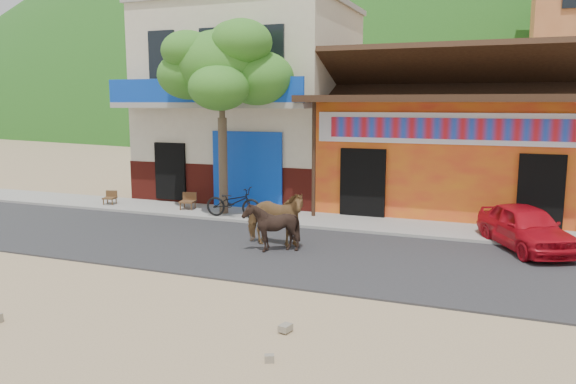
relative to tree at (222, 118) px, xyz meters
name	(u,v)px	position (x,y,z in m)	size (l,w,h in m)	color
ground	(294,290)	(4.60, -5.80, -3.12)	(120.00, 120.00, 0.00)	#9E825B
road	(332,256)	(4.60, -3.30, -3.10)	(60.00, 5.00, 0.04)	#28282B
sidewalk	(367,225)	(4.60, 0.20, -3.06)	(60.00, 2.00, 0.12)	gray
dance_club	(454,156)	(6.60, 4.20, -1.32)	(8.00, 6.00, 3.60)	orange
cafe_building	(253,105)	(-0.90, 4.20, 0.38)	(7.00, 6.00, 7.00)	beige
hillside	(485,37)	(4.60, 64.20, 8.88)	(100.00, 40.00, 24.00)	#194C14
tree	(222,118)	(0.00, 0.00, 0.00)	(3.00, 3.00, 6.00)	#2D721E
cow_tan	(275,218)	(3.01, -2.98, -2.37)	(0.76, 1.67, 1.41)	brown
cow_dark	(271,227)	(3.12, -3.46, -2.47)	(0.98, 1.10, 1.21)	black
red_car	(526,227)	(8.81, -1.00, -2.53)	(1.30, 3.23, 1.10)	red
scooter	(233,202)	(0.60, -0.50, -2.53)	(0.62, 1.78, 0.93)	black
cafe_chair_left	(109,192)	(-4.40, -0.06, -2.58)	(0.40, 0.40, 0.85)	#51351B
cafe_chair_right	(187,194)	(-1.40, 0.12, -2.50)	(0.47, 0.47, 1.01)	#522F1B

